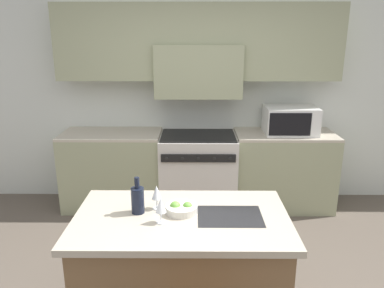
{
  "coord_description": "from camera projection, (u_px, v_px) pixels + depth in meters",
  "views": [
    {
      "loc": [
        -0.04,
        -2.35,
        2.07
      ],
      "look_at": [
        -0.06,
        0.78,
        1.14
      ],
      "focal_mm": 35.0,
      "sensor_mm": 36.0,
      "label": 1
    }
  ],
  "objects": [
    {
      "name": "back_counter",
      "position": [
        198.0,
        170.0,
        4.58
      ],
      "size": [
        3.25,
        0.62,
        0.94
      ],
      "color": "gray",
      "rests_on": "ground_plane"
    },
    {
      "name": "wine_glass_near",
      "position": [
        161.0,
        206.0,
        2.39
      ],
      "size": [
        0.07,
        0.07,
        0.17
      ],
      "color": "white",
      "rests_on": "kitchen_island"
    },
    {
      "name": "kitchen_island",
      "position": [
        182.0,
        273.0,
        2.64
      ],
      "size": [
        1.45,
        0.85,
        0.89
      ],
      "color": "brown",
      "rests_on": "ground_plane"
    },
    {
      "name": "range_stove",
      "position": [
        198.0,
        171.0,
        4.56
      ],
      "size": [
        0.91,
        0.7,
        0.91
      ],
      "color": "beige",
      "rests_on": "ground_plane"
    },
    {
      "name": "back_cabinetry",
      "position": [
        198.0,
        75.0,
        4.51
      ],
      "size": [
        10.0,
        0.46,
        2.7
      ],
      "color": "silver",
      "rests_on": "ground_plane"
    },
    {
      "name": "wine_glass_far",
      "position": [
        157.0,
        193.0,
        2.59
      ],
      "size": [
        0.07,
        0.07,
        0.17
      ],
      "color": "white",
      "rests_on": "kitchen_island"
    },
    {
      "name": "fruit_bowl",
      "position": [
        181.0,
        208.0,
        2.56
      ],
      "size": [
        0.22,
        0.22,
        0.08
      ],
      "color": "silver",
      "rests_on": "kitchen_island"
    },
    {
      "name": "microwave",
      "position": [
        290.0,
        120.0,
        4.39
      ],
      "size": [
        0.6,
        0.44,
        0.32
      ],
      "color": "silver",
      "rests_on": "back_counter"
    },
    {
      "name": "wine_bottle",
      "position": [
        138.0,
        199.0,
        2.54
      ],
      "size": [
        0.09,
        0.09,
        0.26
      ],
      "color": "black",
      "rests_on": "kitchen_island"
    }
  ]
}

